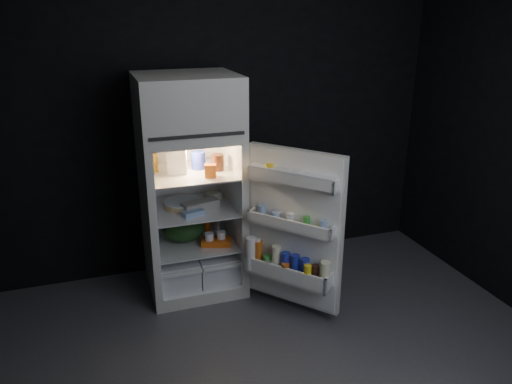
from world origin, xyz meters
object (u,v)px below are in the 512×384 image
object	(u,v)px
egg_carton	(201,205)
yogurt_tray	(217,242)
fridge_door	(292,233)
refrigerator	(190,179)
milk_jug	(177,158)

from	to	relation	value
egg_carton	yogurt_tray	distance (m)	0.33
yogurt_tray	fridge_door	bearing A→B (deg)	-29.91
fridge_door	egg_carton	bearing A→B (deg)	135.36
fridge_door	yogurt_tray	distance (m)	0.71
refrigerator	milk_jug	bearing A→B (deg)	-164.14
yogurt_tray	egg_carton	bearing A→B (deg)	167.92
milk_jug	egg_carton	distance (m)	0.42
fridge_door	yogurt_tray	world-z (taller)	fridge_door
fridge_door	egg_carton	distance (m)	0.79
egg_carton	yogurt_tray	xyz separation A→B (m)	(0.11, -0.06, -0.31)
egg_carton	fridge_door	bearing A→B (deg)	-59.57
refrigerator	milk_jug	xyz separation A→B (m)	(-0.10, -0.03, 0.19)
egg_carton	refrigerator	bearing A→B (deg)	101.12
milk_jug	yogurt_tray	world-z (taller)	milk_jug
fridge_door	yogurt_tray	xyz separation A→B (m)	(-0.45, 0.49, -0.22)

